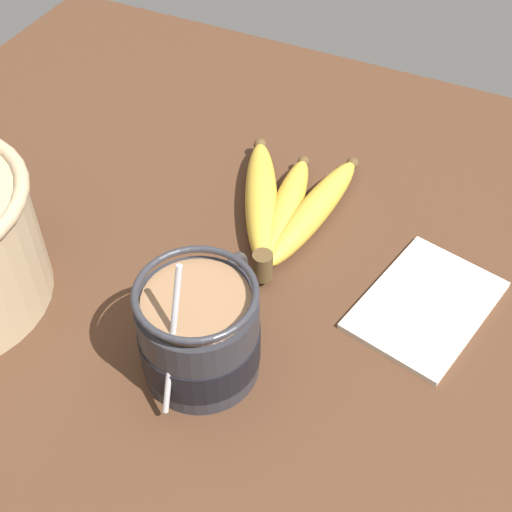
% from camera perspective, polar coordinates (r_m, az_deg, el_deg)
% --- Properties ---
extents(table, '(1.03, 1.03, 0.04)m').
position_cam_1_polar(table, '(0.67, -3.38, -8.32)').
color(table, '#422819').
rests_on(table, ground).
extents(coffee_mug, '(0.15, 0.10, 0.15)m').
position_cam_1_polar(coffee_mug, '(0.60, -4.45, -6.23)').
color(coffee_mug, '#28282D').
rests_on(coffee_mug, table).
extents(banana_bunch, '(0.21, 0.14, 0.04)m').
position_cam_1_polar(banana_bunch, '(0.75, 2.32, 4.00)').
color(banana_bunch, '#4C381E').
rests_on(banana_bunch, table).
extents(napkin, '(0.17, 0.13, 0.01)m').
position_cam_1_polar(napkin, '(0.70, 13.43, -3.83)').
color(napkin, beige).
rests_on(napkin, table).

